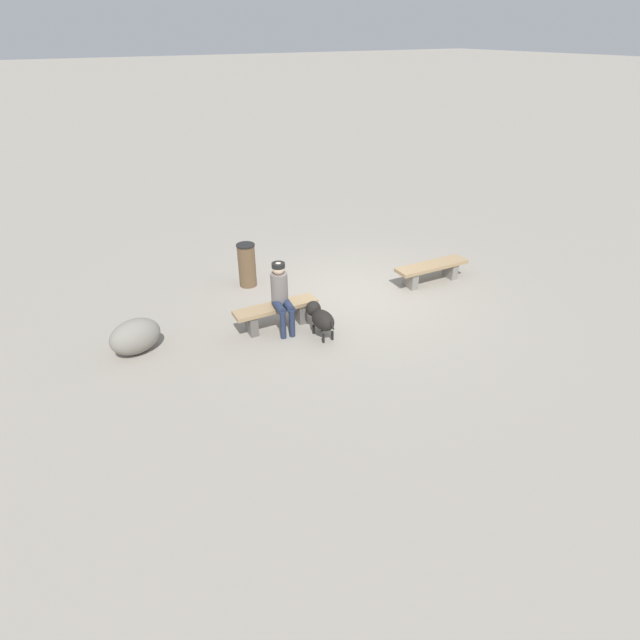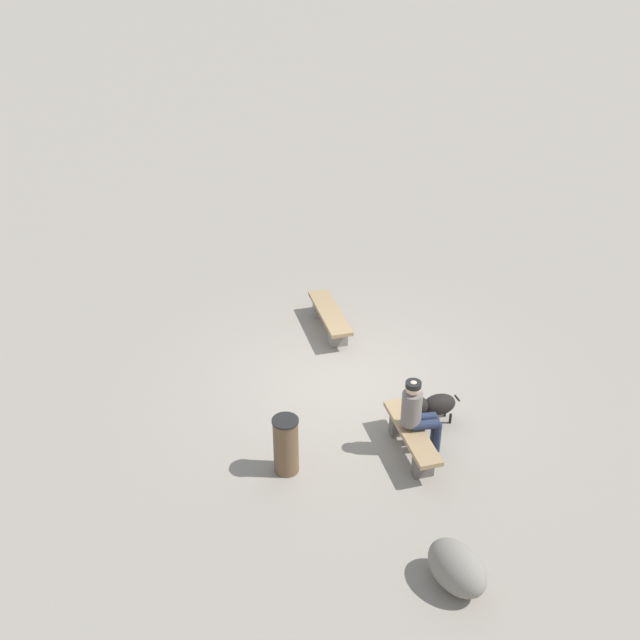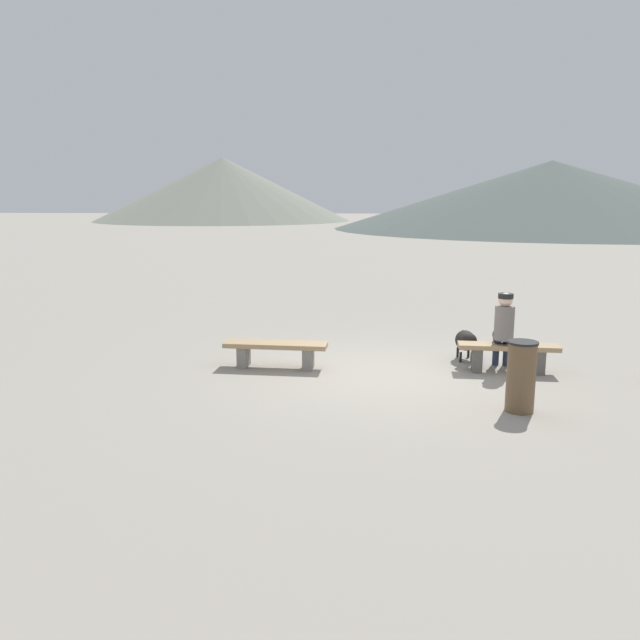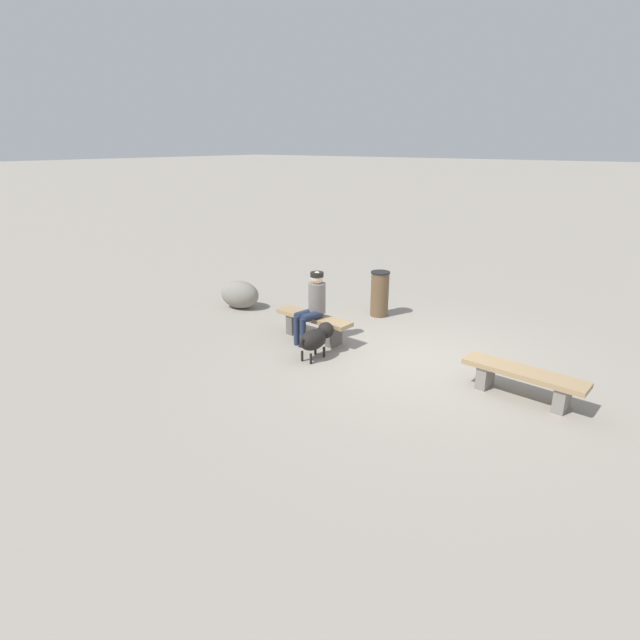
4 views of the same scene
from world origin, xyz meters
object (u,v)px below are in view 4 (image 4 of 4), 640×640
at_px(dog, 316,338).
at_px(seated_person, 313,302).
at_px(bench_right, 313,323).
at_px(boulder, 240,295).
at_px(trash_bin, 380,294).
at_px(bench_left, 523,378).

bearing_deg(dog, seated_person, 42.26).
xyz_separation_m(bench_right, boulder, (2.48, -0.50, -0.01)).
relative_size(bench_right, seated_person, 1.23).
distance_m(bench_right, dog, 0.88).
relative_size(bench_right, trash_bin, 1.69).
height_order(trash_bin, boulder, trash_bin).
relative_size(bench_left, boulder, 1.94).
bearing_deg(boulder, dog, 159.23).
bearing_deg(trash_bin, bench_left, 151.57).
distance_m(bench_left, boulder, 6.34).
distance_m(bench_right, boulder, 2.53).
bearing_deg(trash_bin, dog, 96.99).
relative_size(bench_left, dog, 1.99).
relative_size(bench_left, seated_person, 1.33).
xyz_separation_m(bench_left, dog, (3.26, 0.66, 0.06)).
height_order(seated_person, dog, seated_person).
height_order(bench_left, trash_bin, trash_bin).
bearing_deg(trash_bin, bench_right, 82.31).
relative_size(seated_person, dog, 1.50).
bearing_deg(seated_person, dog, 141.28).
height_order(dog, boulder, boulder).
bearing_deg(bench_left, boulder, -1.31).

